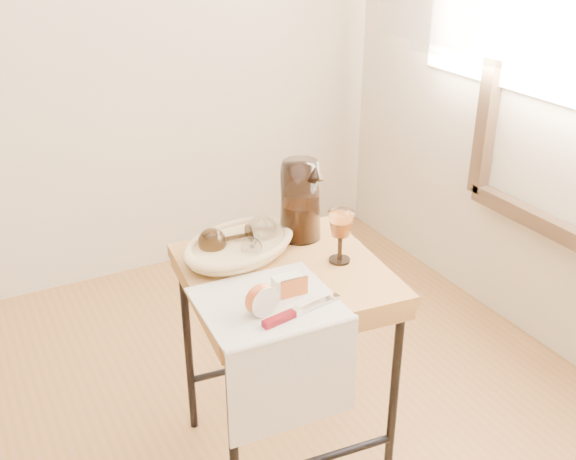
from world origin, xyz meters
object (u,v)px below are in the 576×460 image
goblet_lying_b (258,237)px  side_table (285,368)px  bread_basket (240,248)px  apple_half (260,299)px  pitcher (300,200)px  tea_towel (268,303)px  wine_goblet (340,237)px  goblet_lying_a (228,239)px  table_knife (299,310)px

goblet_lying_b → side_table: bearing=-124.6°
bread_basket → apple_half: (-0.08, -0.29, 0.02)m
pitcher → tea_towel: bearing=-106.3°
side_table → tea_towel: size_ratio=2.00×
side_table → goblet_lying_b: bearing=104.3°
pitcher → wine_goblet: size_ratio=1.83×
tea_towel → bread_basket: bearing=83.3°
side_table → goblet_lying_b: (-0.03, 0.10, 0.37)m
apple_half → tea_towel: bearing=30.9°
side_table → bread_basket: size_ratio=2.09×
goblet_lying_a → wine_goblet: size_ratio=0.85×
apple_half → wine_goblet: bearing=12.9°
bread_basket → goblet_lying_b: goblet_lying_b is taller
side_table → table_knife: 0.40m
goblet_lying_a → wine_goblet: bearing=148.6°
goblet_lying_b → pitcher: pitcher is taller
wine_goblet → table_knife: (-0.22, -0.18, -0.06)m
bread_basket → goblet_lying_a: bearing=132.1°
bread_basket → goblet_lying_a: (-0.03, 0.01, 0.03)m
bread_basket → goblet_lying_a: goblet_lying_a is taller
goblet_lying_b → pitcher: size_ratio=0.49×
tea_towel → table_knife: (0.04, -0.08, 0.01)m
tea_towel → table_knife: bearing=-58.6°
pitcher → table_knife: 0.42m
wine_goblet → table_knife: 0.29m
goblet_lying_b → apple_half: bearing=-163.6°
bread_basket → wine_goblet: size_ratio=2.11×
bread_basket → tea_towel: bearing=-120.9°
bread_basket → wine_goblet: bearing=-56.6°
tea_towel → table_knife: size_ratio=1.50×
pitcher → apple_half: size_ratio=3.34×
side_table → tea_towel: (-0.11, -0.13, 0.32)m
side_table → tea_towel: 0.37m
wine_goblet → pitcher: bearing=97.3°
goblet_lying_b → wine_goblet: (0.17, -0.14, 0.02)m
tea_towel → goblet_lying_b: (0.09, 0.24, 0.05)m
table_knife → goblet_lying_a: bearing=84.4°
table_knife → apple_half: bearing=139.0°
tea_towel → apple_half: 0.06m
tea_towel → goblet_lying_b: size_ratio=2.44×
side_table → apple_half: size_ratio=8.04×
tea_towel → goblet_lying_a: 0.27m
tea_towel → wine_goblet: wine_goblet is taller
goblet_lying_a → table_knife: bearing=97.3°
side_table → pitcher: pitcher is taller
side_table → goblet_lying_a: bearing=126.1°
goblet_lying_a → apple_half: bearing=83.3°
pitcher → table_knife: size_ratio=1.25×
goblet_lying_b → pitcher: bearing=-34.4°
side_table → table_knife: table_knife is taller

